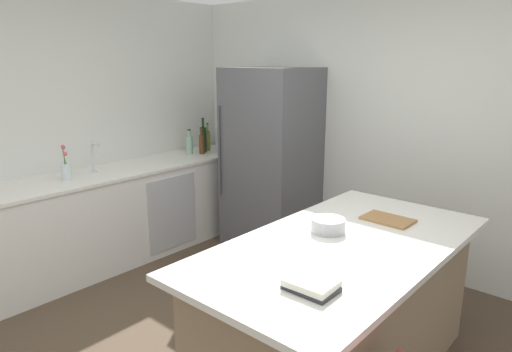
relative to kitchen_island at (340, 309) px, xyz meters
name	(u,v)px	position (x,y,z in m)	size (l,w,h in m)	color
wall_rear	(396,133)	(-0.53, 1.79, 0.84)	(6.00, 0.10, 2.60)	silver
wall_left	(38,134)	(-2.98, -0.46, 0.84)	(0.10, 6.00, 2.60)	silver
counter_run_left	(122,214)	(-2.60, 0.11, 0.01)	(0.68, 3.09, 0.92)	silver
kitchen_island	(340,309)	(0.00, 0.00, 0.00)	(1.08, 2.07, 0.90)	#8E755B
refrigerator	(271,159)	(-1.70, 1.38, 0.49)	(0.86, 0.76, 1.89)	#56565B
sink_faucet	(94,156)	(-2.65, -0.11, 0.62)	(0.15, 0.05, 0.30)	silver
flower_vase	(66,169)	(-2.58, -0.42, 0.56)	(0.09, 0.09, 0.32)	silver
whiskey_bottle	(226,141)	(-2.54, 1.54, 0.57)	(0.08, 0.08, 0.27)	brown
soda_bottle	(219,139)	(-2.56, 1.45, 0.60)	(0.07, 0.07, 0.34)	silver
olive_oil_bottle	(208,140)	(-2.64, 1.35, 0.59)	(0.06, 0.06, 0.33)	olive
wine_bottle	(203,139)	(-2.61, 1.26, 0.62)	(0.07, 0.07, 0.40)	#19381E
syrup_bottle	(202,144)	(-2.55, 1.17, 0.58)	(0.06, 0.06, 0.31)	#5B3319
gin_bottle	(190,144)	(-2.64, 1.07, 0.58)	(0.07, 0.07, 0.28)	#8CB79E
cookbook_stack	(311,285)	(0.19, -0.61, 0.47)	(0.24, 0.19, 0.05)	#2D2D33
mixing_bowl	(328,225)	(-0.17, 0.09, 0.49)	(0.22, 0.22, 0.09)	#B2B5BA
cutting_board	(388,219)	(0.03, 0.53, 0.45)	(0.33, 0.22, 0.02)	#9E7042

